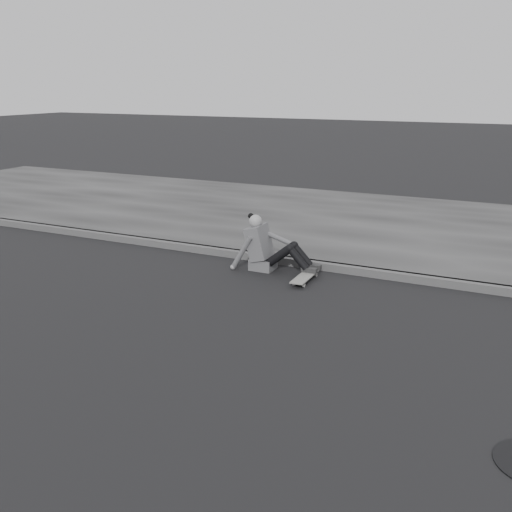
{
  "coord_description": "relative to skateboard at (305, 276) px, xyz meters",
  "views": [
    {
      "loc": [
        3.29,
        -5.56,
        2.8
      ],
      "look_at": [
        0.07,
        1.29,
        0.5
      ],
      "focal_mm": 40.0,
      "sensor_mm": 36.0,
      "label": 1
    }
  ],
  "objects": [
    {
      "name": "curb",
      "position": [
        -0.57,
        0.64,
        -0.01
      ],
      "size": [
        24.0,
        0.16,
        0.12
      ],
      "primitive_type": "cube",
      "color": "#494949",
      "rests_on": "ground"
    },
    {
      "name": "skateboard",
      "position": [
        0.0,
        0.0,
        0.0
      ],
      "size": [
        0.2,
        0.78,
        0.09
      ],
      "color": "#A0A09A",
      "rests_on": "ground"
    },
    {
      "name": "seated_woman",
      "position": [
        -0.73,
        0.25,
        0.29
      ],
      "size": [
        1.38,
        0.46,
        0.88
      ],
      "color": "#545456",
      "rests_on": "ground"
    },
    {
      "name": "sidewalk",
      "position": [
        -0.57,
        3.66,
        -0.01
      ],
      "size": [
        24.0,
        6.0,
        0.12
      ],
      "primitive_type": "cube",
      "color": "#343434",
      "rests_on": "ground"
    },
    {
      "name": "ground",
      "position": [
        -0.57,
        -1.94,
        -0.07
      ],
      "size": [
        80.0,
        80.0,
        0.0
      ],
      "primitive_type": "plane",
      "color": "black",
      "rests_on": "ground"
    }
  ]
}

